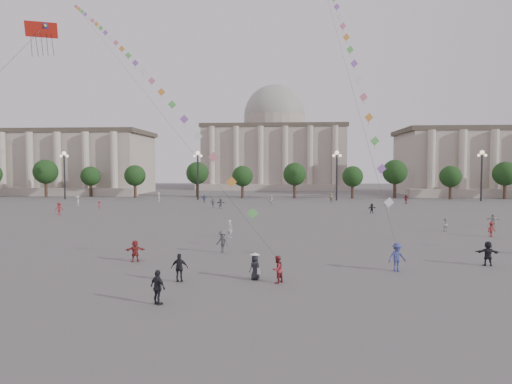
{
  "coord_description": "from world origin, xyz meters",
  "views": [
    {
      "loc": [
        4.39,
        -28.22,
        6.93
      ],
      "look_at": [
        1.66,
        12.0,
        4.81
      ],
      "focal_mm": 32.0,
      "sensor_mm": 36.0,
      "label": 1
    }
  ],
  "objects": [
    {
      "name": "person_crowd_12",
      "position": [
        -6.9,
        48.94,
        0.91
      ],
      "size": [
        1.77,
        1.05,
        1.82
      ],
      "primitive_type": "imported",
      "rotation": [
        0.0,
        0.0,
        2.81
      ],
      "color": "slate",
      "rests_on": "ground"
    },
    {
      "name": "lamp_post_mid_east",
      "position": [
        15.0,
        70.0,
        7.35
      ],
      "size": [
        2.0,
        0.9,
        10.65
      ],
      "color": "#262628",
      "rests_on": "ground"
    },
    {
      "name": "person_crowd_13",
      "position": [
        -1.27,
        16.65,
        0.88
      ],
      "size": [
        0.75,
        0.76,
        1.77
      ],
      "primitive_type": "imported",
      "rotation": [
        0.0,
        0.0,
        2.35
      ],
      "color": "silver",
      "rests_on": "ground"
    },
    {
      "name": "person_crowd_17",
      "position": [
        -26.59,
        45.07,
        0.76
      ],
      "size": [
        0.79,
        1.09,
        1.52
      ],
      "primitive_type": "imported",
      "rotation": [
        0.0,
        0.0,
        1.82
      ],
      "color": "#9F2B3C",
      "rests_on": "ground"
    },
    {
      "name": "kite_train_west",
      "position": [
        -16.32,
        28.5,
        21.24
      ],
      "size": [
        37.85,
        54.57,
        77.39
      ],
      "color": "#3F3F3F",
      "rests_on": "ground"
    },
    {
      "name": "person_crowd_10",
      "position": [
        -22.09,
        64.48,
        0.97
      ],
      "size": [
        0.78,
        0.84,
        1.94
      ],
      "primitive_type": "imported",
      "rotation": [
        0.0,
        0.0,
        2.16
      ],
      "color": "silver",
      "rests_on": "ground"
    },
    {
      "name": "tourist_1",
      "position": [
        -2.12,
        -5.81,
        0.89
      ],
      "size": [
        1.11,
        0.95,
        1.78
      ],
      "primitive_type": "imported",
      "rotation": [
        0.0,
        0.0,
        2.54
      ],
      "color": "black",
      "rests_on": "ground"
    },
    {
      "name": "tourist_2",
      "position": [
        -6.82,
        4.56,
        0.8
      ],
      "size": [
        1.57,
        0.92,
        1.61
      ],
      "primitive_type": "imported",
      "rotation": [
        0.0,
        0.0,
        3.46
      ],
      "color": "maroon",
      "rests_on": "ground"
    },
    {
      "name": "ground",
      "position": [
        0.0,
        0.0,
        0.0
      ],
      "size": [
        360.0,
        360.0,
        0.0
      ],
      "primitive_type": "plane",
      "color": "#52504D",
      "rests_on": "ground"
    },
    {
      "name": "kite_flyer_0",
      "position": [
        3.83,
        -1.0,
        0.83
      ],
      "size": [
        0.98,
        1.02,
        1.65
      ],
      "primitive_type": "imported",
      "rotation": [
        0.0,
        0.0,
        4.07
      ],
      "color": "maroon",
      "rests_on": "ground"
    },
    {
      "name": "hall_central",
      "position": [
        0.0,
        129.22,
        14.23
      ],
      "size": [
        48.3,
        34.3,
        35.5
      ],
      "color": "#A6998B",
      "rests_on": "ground"
    },
    {
      "name": "lamp_post_far_west",
      "position": [
        -45.0,
        70.0,
        7.35
      ],
      "size": [
        2.0,
        0.9,
        10.65
      ],
      "color": "#262628",
      "rests_on": "ground"
    },
    {
      "name": "person_crowd_8",
      "position": [
        25.03,
        19.0,
        0.76
      ],
      "size": [
        1.13,
        0.93,
        1.52
      ],
      "primitive_type": "imported",
      "rotation": [
        0.0,
        0.0,
        0.43
      ],
      "color": "maroon",
      "rests_on": "ground"
    },
    {
      "name": "person_crowd_19",
      "position": [
        27.53,
        62.06,
        0.91
      ],
      "size": [
        1.15,
        0.71,
        1.82
      ],
      "primitive_type": "imported",
      "rotation": [
        0.0,
        0.0,
        0.27
      ],
      "color": "maroon",
      "rests_on": "ground"
    },
    {
      "name": "dragon_kite",
      "position": [
        -13.6,
        4.28,
        16.17
      ],
      "size": [
        4.56,
        6.21,
        20.23
      ],
      "color": "red",
      "rests_on": "ground"
    },
    {
      "name": "lamp_post_mid_west",
      "position": [
        -15.0,
        70.0,
        7.35
      ],
      "size": [
        2.0,
        0.9,
        10.65
      ],
      "color": "#262628",
      "rests_on": "ground"
    },
    {
      "name": "person_crowd_20",
      "position": [
        -33.73,
        52.28,
        0.92
      ],
      "size": [
        1.12,
        1.37,
        1.85
      ],
      "primitive_type": "imported",
      "rotation": [
        0.0,
        0.0,
        5.14
      ],
      "color": "silver",
      "rests_on": "ground"
    },
    {
      "name": "tree_row",
      "position": [
        0.0,
        78.0,
        5.39
      ],
      "size": [
        137.12,
        5.12,
        8.0
      ],
      "color": "#34241A",
      "rests_on": "ground"
    },
    {
      "name": "person_crowd_6",
      "position": [
        -0.85,
        8.44,
        0.93
      ],
      "size": [
        1.38,
        1.18,
        1.85
      ],
      "primitive_type": "imported",
      "rotation": [
        0.0,
        0.0,
        5.77
      ],
      "color": "#57575C",
      "rests_on": "ground"
    },
    {
      "name": "hat_person",
      "position": [
        2.43,
        -0.25,
        0.83
      ],
      "size": [
        0.89,
        0.87,
        1.69
      ],
      "color": "black",
      "rests_on": "ground"
    },
    {
      "name": "person_crowd_4",
      "position": [
        1.41,
        56.48,
        0.96
      ],
      "size": [
        1.87,
        1.23,
        1.93
      ],
      "primitive_type": "imported",
      "rotation": [
        0.0,
        0.0,
        3.55
      ],
      "color": "silver",
      "rests_on": "ground"
    },
    {
      "name": "person_crowd_0",
      "position": [
        -12.29,
        62.52,
        0.79
      ],
      "size": [
        0.99,
        0.79,
        1.58
      ],
      "primitive_type": "imported",
      "rotation": [
        0.0,
        0.0,
        0.51
      ],
      "color": "#394982",
      "rests_on": "ground"
    },
    {
      "name": "person_crowd_2",
      "position": [
        -29.23,
        36.79,
        0.94
      ],
      "size": [
        1.38,
        1.31,
        1.88
      ],
      "primitive_type": "imported",
      "rotation": [
        0.0,
        0.0,
        0.69
      ],
      "color": "maroon",
      "rests_on": "ground"
    },
    {
      "name": "person_crowd_16",
      "position": [
        -8.58,
        50.74,
        0.79
      ],
      "size": [
        0.94,
        0.42,
        1.57
      ],
      "primitive_type": "imported",
      "rotation": [
        0.0,
        0.0,
        6.25
      ],
      "color": "slate",
      "rests_on": "ground"
    },
    {
      "name": "person_crowd_7",
      "position": [
        28.73,
        27.15,
        0.8
      ],
      "size": [
        1.56,
        0.96,
        1.61
      ],
      "primitive_type": "imported",
      "rotation": [
        0.0,
        0.0,
        2.79
      ],
      "color": "#B3B2AE",
      "rests_on": "ground"
    },
    {
      "name": "person_crowd_18",
      "position": [
        13.43,
        65.43,
        0.96
      ],
      "size": [
        1.76,
        1.54,
        1.93
      ],
      "primitive_type": "imported",
      "rotation": [
        0.0,
        0.0,
        0.66
      ],
      "color": "tan",
      "rests_on": "ground"
    },
    {
      "name": "person_crowd_21",
      "position": [
        21.75,
        22.95,
        0.74
      ],
      "size": [
        0.75,
        0.6,
        1.49
      ],
      "primitive_type": "imported",
      "rotation": [
        0.0,
        0.0,
        3.09
      ],
      "color": "#B1B1AD",
      "rests_on": "ground"
    },
    {
      "name": "lamp_post_far_east",
      "position": [
        45.0,
        70.0,
        7.35
      ],
      "size": [
        2.0,
        0.9,
        10.65
      ],
      "color": "#262628",
      "rests_on": "ground"
    },
    {
      "name": "person_crowd_9",
      "position": [
        17.44,
        42.63,
        0.75
      ],
      "size": [
        1.47,
        0.91,
        1.51
      ],
      "primitive_type": "imported",
      "rotation": [
        0.0,
        0.0,
        0.36
      ],
      "color": "black",
      "rests_on": "ground"
    },
    {
      "name": "hall_west",
      "position": [
        -75.0,
        93.89,
        8.43
      ],
      "size": [
        84.0,
        26.22,
        17.2
      ],
      "color": "#A6998B",
      "rests_on": "ground"
    },
    {
      "name": "person_crowd_3",
      "position": [
        18.64,
        4.87,
        0.88
      ],
      "size": [
        1.66,
        0.62,
        1.75
      ],
      "primitive_type": "imported",
      "rotation": [
        0.0,
        0.0,
        3.08
      ],
      "color": "black",
      "rests_on": "ground"
    },
    {
      "name": "tourist_4",
      "position": [
        -2.11,
        -1.16,
        0.87
      ],
      "size": [
        1.04,
        0.47,
        1.74
      ],
      "primitive_type": "imported",
      "rotation": [
        0.0,
        0.0,
        3.19
      ],
      "color": "black",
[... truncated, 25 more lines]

